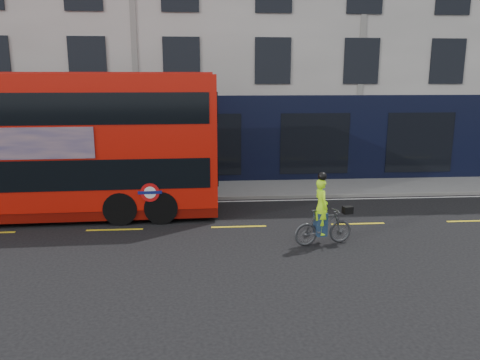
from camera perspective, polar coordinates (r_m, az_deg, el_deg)
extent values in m
plane|color=black|center=(14.24, -16.11, -7.77)|extent=(120.00, 120.00, 0.00)
cube|color=gray|center=(20.36, -12.55, -1.33)|extent=(60.00, 3.00, 0.12)
cube|color=slate|center=(18.92, -13.16, -2.39)|extent=(60.00, 0.12, 0.13)
cube|color=beige|center=(26.39, -11.33, 18.08)|extent=(50.00, 10.00, 15.00)
cube|color=black|center=(21.45, -12.25, 4.65)|extent=(50.00, 0.08, 4.00)
cube|color=silver|center=(18.65, -13.29, -2.80)|extent=(58.00, 0.10, 0.01)
cube|color=red|center=(17.41, -23.64, 4.45)|extent=(12.29, 3.11, 4.39)
cube|color=#610903|center=(17.85, -22.99, -3.06)|extent=(12.29, 3.06, 0.33)
cube|color=black|center=(17.55, -23.37, 1.31)|extent=(11.80, 3.14, 1.00)
cube|color=black|center=(17.31, -23.97, 8.18)|extent=(11.80, 3.14, 1.00)
cube|color=#A0140B|center=(17.28, -24.29, 11.74)|extent=(12.04, 3.00, 0.09)
cube|color=black|center=(16.77, -2.96, 1.85)|extent=(0.11, 2.50, 1.00)
cube|color=black|center=(16.52, -3.04, 9.07)|extent=(0.11, 2.50, 1.00)
cylinder|color=red|center=(15.55, -10.92, -1.51)|extent=(0.62, 0.04, 0.62)
cylinder|color=white|center=(15.55, -10.92, -1.51)|extent=(0.40, 0.03, 0.40)
cube|color=#0C1459|center=(15.54, -10.92, -1.52)|extent=(0.78, 0.04, 0.10)
cylinder|color=black|center=(17.03, -9.34, -2.16)|extent=(1.19, 2.86, 1.11)
cylinder|color=black|center=(17.16, -13.79, -2.24)|extent=(1.19, 2.86, 1.11)
imported|color=#414345|center=(13.89, 10.14, -5.62)|extent=(1.85, 0.83, 1.07)
imported|color=#A0E715|center=(13.67, 9.86, -3.21)|extent=(0.49, 0.65, 1.62)
cube|color=black|center=(14.09, 12.99, -3.57)|extent=(0.31, 0.26, 0.22)
cube|color=#1D334E|center=(13.82, 9.78, -5.27)|extent=(0.36, 0.42, 0.69)
sphere|color=black|center=(13.46, 10.00, 0.43)|extent=(0.25, 0.25, 0.25)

